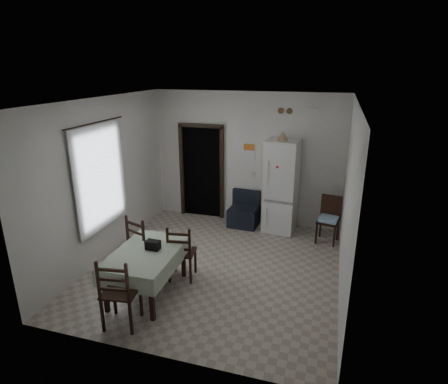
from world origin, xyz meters
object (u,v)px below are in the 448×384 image
corner_chair (328,220)px  dining_table (147,272)px  navy_seat (244,209)px  dining_chair_far_left (145,244)px  dining_chair_far_right (182,251)px  fridge (281,186)px  dining_chair_near_head (120,290)px

corner_chair → dining_table: size_ratio=0.68×
navy_seat → dining_chair_far_left: size_ratio=0.71×
corner_chair → dining_chair_far_left: dining_chair_far_left is taller
dining_table → dining_chair_far_right: (0.34, 0.57, 0.13)m
dining_table → dining_chair_far_left: (-0.32, 0.57, 0.17)m
dining_table → dining_chair_far_left: size_ratio=1.30×
fridge → dining_chair_far_left: size_ratio=1.84×
fridge → navy_seat: bearing=-173.7°
navy_seat → corner_chair: size_ratio=0.81×
corner_chair → dining_chair_far_right: 3.09m
fridge → navy_seat: fridge is taller
corner_chair → dining_chair_far_left: size_ratio=0.88×
navy_seat → dining_table: size_ratio=0.55×
fridge → corner_chair: 1.18m
dining_table → dining_chair_far_right: 0.68m
dining_chair_near_head → navy_seat: bearing=-110.8°
dining_chair_far_right → dining_chair_near_head: dining_chair_near_head is taller
fridge → dining_chair_near_head: size_ratio=1.85×
dining_table → dining_chair_near_head: 0.80m
dining_chair_far_left → dining_table: bearing=139.0°
fridge → corner_chair: fridge is taller
dining_chair_far_right → dining_chair_near_head: bearing=68.3°
dining_table → dining_chair_far_left: dining_chair_far_left is taller
fridge → dining_chair_near_head: fridge is taller
dining_chair_far_right → dining_chair_near_head: 1.39m
fridge → dining_chair_far_left: (-1.93, -2.41, -0.45)m
corner_chair → dining_chair_near_head: bearing=-117.2°
fridge → navy_seat: size_ratio=2.59×
dining_table → dining_chair_far_right: dining_chair_far_right is taller
corner_chair → dining_chair_far_right: size_ratio=0.96×
corner_chair → dining_table: (-2.62, -2.66, -0.11)m
navy_seat → dining_chair_far_left: bearing=-111.9°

